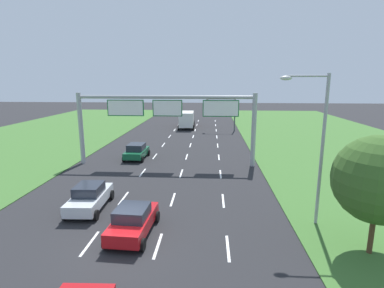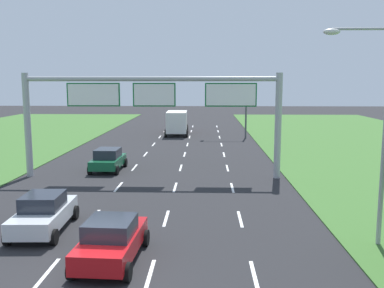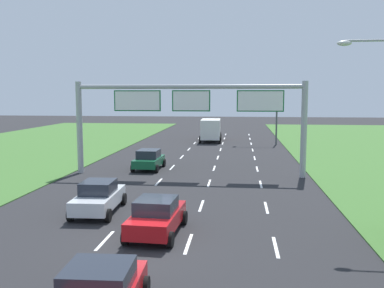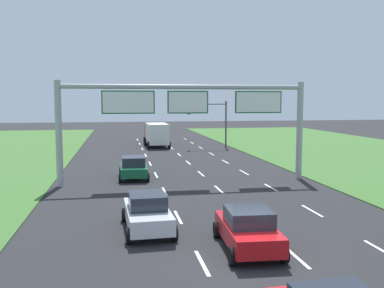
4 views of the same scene
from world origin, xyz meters
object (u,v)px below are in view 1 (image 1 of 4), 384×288
car_near_red (133,220)px  roadside_tree_near (379,180)px  car_lead_silver (137,151)px  sign_gantry (167,114)px  box_truck (187,119)px  street_lamp (316,138)px  traffic_light_mast (223,108)px  car_mid_lane (90,197)px

car_near_red → roadside_tree_near: bearing=-2.4°
car_lead_silver → sign_gantry: 5.89m
box_truck → street_lamp: street_lamp is taller
car_lead_silver → street_lamp: (13.55, -13.98, 4.26)m
street_lamp → roadside_tree_near: (1.90, -2.96, -1.36)m
car_near_red → sign_gantry: (-0.09, 13.75, 4.17)m
car_lead_silver → box_truck: size_ratio=0.56×
car_near_red → traffic_light_mast: (6.02, 34.25, 3.06)m
car_near_red → roadside_tree_near: (11.72, -1.12, 2.92)m
roadside_tree_near → box_truck: bearing=107.1°
street_lamp → roadside_tree_near: 3.77m
car_lead_silver → car_mid_lane: 12.77m
roadside_tree_near → car_near_red: bearing=174.5°
car_near_red → sign_gantry: 14.36m
car_lead_silver → sign_gantry: sign_gantry is taller
box_truck → street_lamp: size_ratio=0.85×
car_lead_silver → box_truck: (3.61, 21.66, 0.78)m
sign_gantry → traffic_light_mast: size_ratio=3.08×
car_mid_lane → traffic_light_mast: 32.79m
sign_gantry → roadside_tree_near: sign_gantry is taller
sign_gantry → car_mid_lane: bearing=-108.2°
car_near_red → box_truck: bearing=93.2°
car_near_red → car_lead_silver: 16.26m
roadside_tree_near → car_lead_silver: bearing=132.4°
car_mid_lane → box_truck: bearing=81.9°
sign_gantry → street_lamp: size_ratio=2.03×
car_mid_lane → street_lamp: street_lamp is taller
sign_gantry → roadside_tree_near: (11.82, -14.86, -1.25)m
car_near_red → box_truck: size_ratio=0.59×
street_lamp → car_lead_silver: bearing=134.1°
car_mid_lane → street_lamp: (13.44, -1.21, 4.27)m
box_truck → roadside_tree_near: bearing=-74.5°
car_near_red → car_mid_lane: 4.74m
traffic_light_mast → car_mid_lane: bearing=-107.2°
car_near_red → box_truck: (-0.12, 37.48, 0.79)m
traffic_light_mast → car_lead_silver: bearing=-117.9°
car_lead_silver → street_lamp: bearing=-44.8°
car_mid_lane → sign_gantry: size_ratio=0.26×
car_mid_lane → roadside_tree_near: 16.16m
car_lead_silver → street_lamp: 19.93m
traffic_light_mast → roadside_tree_near: bearing=-80.8°
car_lead_silver → street_lamp: size_ratio=0.47×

